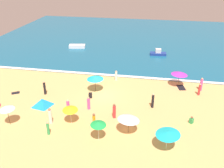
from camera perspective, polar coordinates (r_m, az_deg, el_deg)
ground_plane at (r=32.70m, az=-2.68°, el=-2.49°), size 60.00×60.00×0.00m
ocean_water at (r=58.43m, az=3.46°, el=10.68°), size 60.00×44.00×0.10m
wave_breaker_foam at (r=38.17m, az=-0.61°, el=2.13°), size 57.00×0.70×0.01m
beach_umbrella_0 at (r=23.71m, az=-3.21°, el=-9.20°), size 2.21×2.20×2.21m
beach_umbrella_1 at (r=35.39m, az=15.48°, el=2.44°), size 2.60×2.59×2.24m
beach_umbrella_2 at (r=24.84m, az=3.94°, el=-7.83°), size 3.21×3.21×2.19m
beach_umbrella_3 at (r=28.11m, az=-23.40°, el=-5.08°), size 2.32×2.31×2.39m
beach_umbrella_4 at (r=32.77m, az=-3.95°, el=1.48°), size 3.13×3.13×2.25m
beach_umbrella_5 at (r=23.31m, az=12.92°, el=-11.12°), size 3.03×3.02×2.10m
beach_umbrella_6 at (r=26.56m, az=-9.75°, el=-5.72°), size 2.26×2.27×2.08m
beach_tent at (r=31.10m, az=-15.94°, el=-4.13°), size 2.78×2.73×1.02m
beachgoer_0 at (r=31.89m, az=-5.08°, el=-2.61°), size 0.47×0.47×0.88m
beachgoer_1 at (r=27.52m, az=-14.24°, el=-7.30°), size 0.37×0.37×1.85m
beachgoer_2 at (r=36.45m, az=0.97°, el=1.96°), size 0.46×0.46×1.54m
beachgoer_3 at (r=29.16m, az=-10.20°, el=-5.06°), size 0.42×0.42×1.62m
beachgoer_4 at (r=28.32m, az=18.06°, el=-8.05°), size 0.53×0.53×0.84m
beachgoer_5 at (r=33.58m, az=-15.45°, el=-0.92°), size 0.40×0.40×1.91m
beachgoer_6 at (r=29.83m, az=9.49°, el=-3.91°), size 0.33×0.33×1.90m
beachgoer_7 at (r=34.22m, az=19.72°, el=-1.24°), size 0.40×0.40×1.69m
beachgoer_8 at (r=25.99m, az=-14.70°, el=-9.97°), size 0.35×0.35×1.52m
beachgoer_9 at (r=29.34m, az=-5.47°, el=-4.52°), size 0.48×0.48×1.63m
beachgoer_10 at (r=35.51m, az=20.09°, el=-0.11°), size 0.49×0.49×1.90m
beachgoer_11 at (r=26.25m, az=-4.22°, el=-8.46°), size 0.34×0.34×1.64m
beachgoer_12 at (r=27.58m, az=0.53°, el=-6.38°), size 0.49×0.49×1.79m
beach_towel_1 at (r=35.84m, az=15.83°, el=-0.80°), size 1.34×1.91×0.01m
beach_towel_2 at (r=35.57m, az=-21.58°, el=-1.94°), size 1.27×1.16×0.01m
small_boat_0 at (r=51.44m, az=-8.14°, el=8.72°), size 3.45×1.91×0.64m
small_boat_1 at (r=47.53m, az=10.71°, el=7.12°), size 3.07×1.52×1.21m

